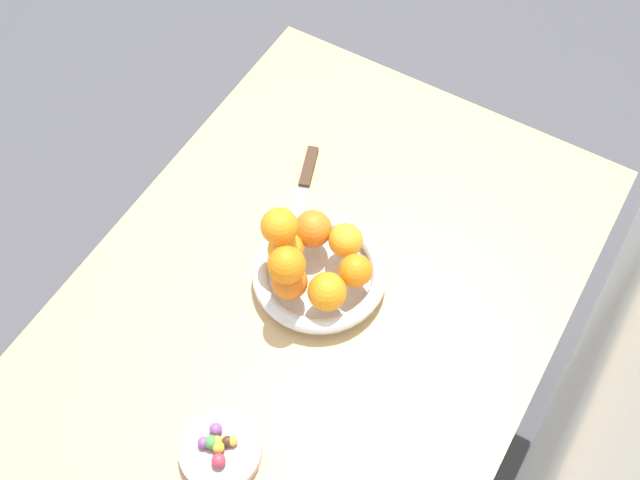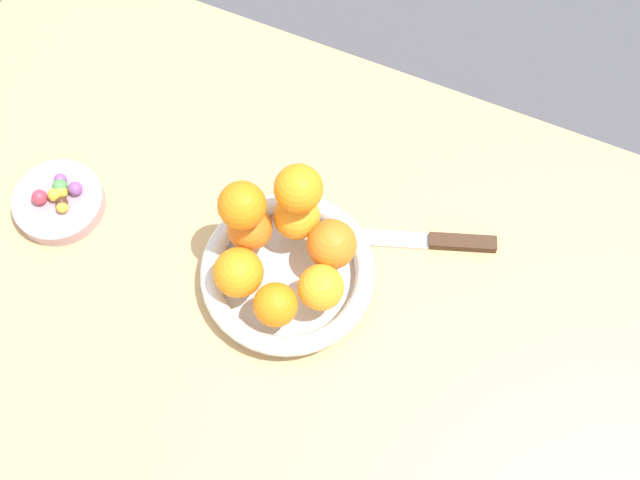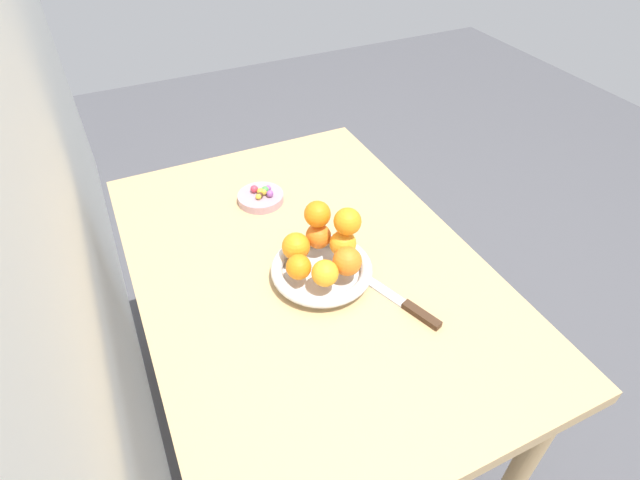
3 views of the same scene
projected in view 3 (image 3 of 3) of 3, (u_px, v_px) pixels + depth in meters
ground_plane at (311, 427)px, 1.64m from camera, size 6.00×6.00×0.00m
dining_table at (308, 290)px, 1.22m from camera, size 1.10×0.76×0.74m
fruit_bowl at (322, 270)px, 1.11m from camera, size 0.23×0.23×0.04m
candy_dish at (261, 198)px, 1.34m from camera, size 0.12×0.12×0.02m
orange_0 at (347, 261)px, 1.06m from camera, size 0.06×0.06×0.06m
orange_1 at (343, 244)px, 1.11m from camera, size 0.06×0.06×0.06m
orange_2 at (318, 236)px, 1.13m from camera, size 0.06×0.06×0.06m
orange_3 at (296, 246)px, 1.10m from camera, size 0.06×0.06×0.06m
orange_4 at (299, 267)px, 1.05m from camera, size 0.06×0.06×0.06m
orange_5 at (325, 273)px, 1.04m from camera, size 0.06×0.06×0.06m
orange_6 at (317, 214)px, 1.09m from camera, size 0.06×0.06×0.06m
orange_7 at (347, 221)px, 1.07m from camera, size 0.06×0.06×0.06m
candy_ball_0 at (260, 195)px, 1.31m from camera, size 0.02×0.02×0.02m
candy_ball_1 at (264, 190)px, 1.33m from camera, size 0.02×0.02×0.02m
candy_ball_2 at (264, 192)px, 1.32m from camera, size 0.02×0.02×0.02m
candy_ball_3 at (268, 188)px, 1.34m from camera, size 0.02×0.02×0.02m
candy_ball_4 at (254, 189)px, 1.33m from camera, size 0.02×0.02×0.02m
candy_ball_5 at (270, 194)px, 1.32m from camera, size 0.02×0.02×0.02m
candy_ball_6 at (260, 191)px, 1.32m from camera, size 0.02×0.02×0.02m
candy_ball_7 at (259, 197)px, 1.31m from camera, size 0.02×0.02×0.02m
knife at (398, 300)px, 1.07m from camera, size 0.25×0.11×0.01m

